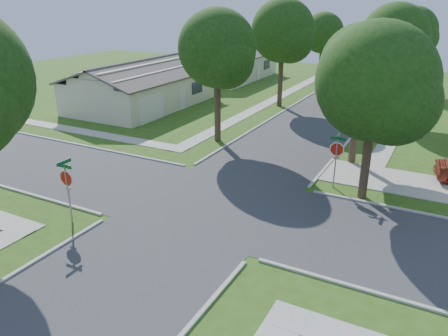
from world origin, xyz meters
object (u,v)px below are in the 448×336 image
object	(u,v)px
stop_sign_sw	(67,181)
tree_e_near	(363,70)
stop_sign_ne	(337,151)
house_nw_near	(142,90)
tree_w_far	(323,35)
car_curb_west	(351,80)
tree_w_near	(218,52)
tree_w_mid	(283,34)
tree_e_mid	(395,41)
tree_ne_corner	(377,88)
house_nw_far	(227,66)
tree_e_far	(413,34)
car_curb_east	(382,92)

from	to	relation	value
stop_sign_sw	tree_e_near	xyz separation A→B (m)	(9.45, 13.71, 3.61)
stop_sign_ne	house_nw_near	size ratio (longest dim) A/B	0.22
stop_sign_sw	tree_w_far	bearing A→B (deg)	89.93
stop_sign_ne	car_curb_west	world-z (taller)	stop_sign_ne
house_nw_near	tree_w_far	bearing A→B (deg)	59.18
tree_w_near	stop_sign_sw	bearing A→B (deg)	-90.23
tree_w_mid	tree_e_mid	bearing A→B (deg)	-0.00
tree_ne_corner	tree_w_mid	bearing A→B (deg)	123.22
stop_sign_ne	house_nw_far	xyz separation A→B (m)	(-20.69, 27.30, -0.51)
stop_sign_ne	car_curb_west	xyz separation A→B (m)	(-5.90, 29.87, -1.40)
tree_w_mid	tree_w_far	world-z (taller)	tree_w_mid
tree_e_mid	house_nw_far	bearing A→B (deg)	152.09
stop_sign_sw	stop_sign_ne	world-z (taller)	same
tree_e_mid	tree_e_far	distance (m)	13.00
tree_e_near	tree_ne_corner	bearing A→B (deg)	-71.47
stop_sign_ne	tree_w_near	size ratio (longest dim) A/B	0.33
tree_e_far	car_curb_east	bearing A→B (deg)	-105.96
tree_w_mid	tree_ne_corner	world-z (taller)	tree_w_mid
tree_ne_corner	house_nw_near	xyz separation A→B (m)	(-22.35, 10.79, -4.08)
tree_e_near	house_nw_far	xyz separation A→B (m)	(-20.74, 22.99, -4.13)
stop_sign_sw	tree_w_near	bearing A→B (deg)	89.77
tree_e_mid	tree_e_far	size ratio (longest dim) A/B	1.06
tree_e_far	car_curb_east	xyz separation A→B (m)	(-1.55, -5.43, -5.32)
tree_e_far	tree_ne_corner	bearing A→B (deg)	-86.91
tree_w_far	car_curb_east	xyz separation A→B (m)	(7.85, -5.43, -4.85)
tree_ne_corner	stop_sign_ne	bearing A→B (deg)	163.45
car_curb_west	tree_w_far	bearing A→B (deg)	10.73
tree_e_far	tree_ne_corner	distance (m)	29.85
house_nw_near	car_curb_west	distance (m)	24.55
tree_e_far	tree_ne_corner	size ratio (longest dim) A/B	1.01
stop_sign_ne	tree_e_mid	distance (m)	16.84
tree_e_mid	tree_w_mid	bearing A→B (deg)	180.00
stop_sign_ne	stop_sign_sw	bearing A→B (deg)	-135.00
tree_e_far	tree_w_near	distance (m)	26.71
tree_w_far	tree_ne_corner	size ratio (longest dim) A/B	0.93
tree_e_far	house_nw_far	xyz separation A→B (m)	(-20.75, -2.01, -4.46)
tree_e_mid	house_nw_near	world-z (taller)	tree_e_mid
tree_e_far	tree_ne_corner	world-z (taller)	tree_e_far
house_nw_far	tree_e_mid	bearing A→B (deg)	-27.91
tree_e_far	stop_sign_sw	bearing A→B (deg)	-103.73
tree_w_far	house_nw_near	bearing A→B (deg)	-120.82
tree_ne_corner	car_curb_east	xyz separation A→B (m)	(-3.16, 24.37, -4.93)
tree_e_near	house_nw_far	distance (m)	31.24
stop_sign_sw	car_curb_west	size ratio (longest dim) A/B	0.69
tree_e_far	tree_w_far	world-z (taller)	tree_e_far
tree_e_far	tree_w_near	bearing A→B (deg)	-110.60
tree_w_far	tree_e_near	bearing A→B (deg)	-69.39
house_nw_near	car_curb_east	distance (m)	23.52
tree_e_near	tree_e_far	bearing A→B (deg)	90.00
stop_sign_ne	house_nw_near	bearing A→B (deg)	153.54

